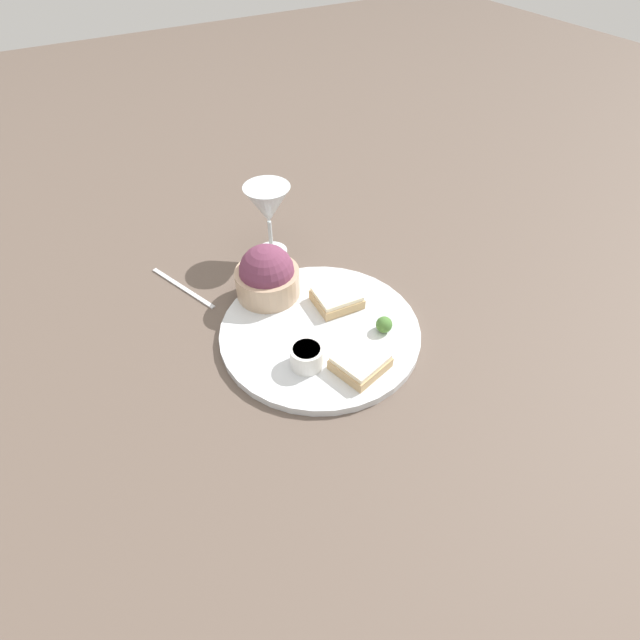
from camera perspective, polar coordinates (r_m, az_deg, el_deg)
The scene contains 9 objects.
ground_plane at distance 0.85m, azimuth 0.00°, elevation -1.64°, with size 4.00×4.00×0.00m, color brown.
dinner_plate at distance 0.85m, azimuth 0.00°, elevation -1.31°, with size 0.34×0.34×0.01m.
salad_bowl at distance 0.89m, azimuth -6.06°, elevation 5.03°, with size 0.12×0.12×0.10m.
sauce_ramekin at distance 0.78m, azimuth -1.54°, elevation -4.09°, with size 0.05×0.05×0.04m.
cheese_toast_near at distance 0.78m, azimuth 4.63°, elevation -4.81°, with size 0.09×0.09×0.03m.
cheese_toast_far at distance 0.88m, azimuth 1.94°, elevation 2.54°, with size 0.08×0.08×0.03m.
wine_glass at distance 0.98m, azimuth -5.96°, elevation 12.78°, with size 0.09×0.09×0.15m.
garnish at distance 0.84m, azimuth 7.34°, elevation -0.52°, with size 0.03×0.03×0.03m.
fork at distance 0.98m, azimuth -15.44°, elevation 3.64°, with size 0.07×0.17×0.01m.
Camera 1 is at (-0.30, -0.52, 0.61)m, focal length 28.00 mm.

